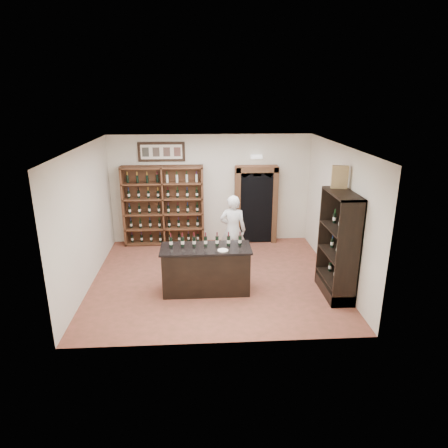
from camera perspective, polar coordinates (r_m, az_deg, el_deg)
The scene contains 21 objects.
floor at distance 9.25m, azimuth -1.36°, elevation -7.72°, with size 5.50×5.50×0.00m, color #9B4B3E.
ceiling at distance 8.38m, azimuth -1.51°, elevation 11.05°, with size 5.50×5.50×0.00m, color white.
wall_back at distance 11.11m, azimuth -1.93°, elevation 4.99°, with size 5.50×0.04×3.00m, color silver.
wall_left at distance 9.03m, azimuth -19.15°, elevation 0.81°, with size 0.04×5.00×3.00m, color silver.
wall_right at distance 9.21m, azimuth 15.93°, elevation 1.47°, with size 0.04×5.00×3.00m, color silver.
wine_shelf at distance 11.09m, azimuth -8.62°, elevation 2.63°, with size 2.20×0.38×2.20m.
framed_picture at distance 10.93m, azimuth -8.92°, elevation 10.16°, with size 1.25×0.04×0.52m, color black.
arched_doorway at distance 11.14m, azimuth 4.57°, elevation 3.05°, with size 1.17×0.35×2.17m.
emergency_light at distance 10.97m, azimuth 4.67°, elevation 9.55°, with size 0.30×0.10×0.10m, color white.
tasting_counter at distance 8.49m, azimuth -2.58°, elevation -6.52°, with size 1.88×0.78×1.00m.
counter_bottle_0 at distance 8.35m, azimuth -7.60°, elevation -2.55°, with size 0.07×0.07×0.30m.
counter_bottle_1 at distance 8.34m, azimuth -5.95°, elevation -2.53°, with size 0.07×0.07×0.30m.
counter_bottle_2 at distance 8.33m, azimuth -4.30°, elevation -2.50°, with size 0.07×0.07×0.30m.
counter_bottle_3 at distance 8.33m, azimuth -2.65°, elevation -2.46°, with size 0.07×0.07×0.30m.
counter_bottle_4 at distance 8.33m, azimuth -0.99°, elevation -2.43°, with size 0.07×0.07×0.30m.
counter_bottle_5 at distance 8.35m, azimuth 0.65°, elevation -2.39°, with size 0.07×0.07×0.30m.
counter_bottle_6 at distance 8.37m, azimuth 2.29°, elevation -2.36°, with size 0.07×0.07×0.30m.
side_cabinet at distance 8.59m, azimuth 16.01°, elevation -5.07°, with size 0.48×1.20×2.20m.
shopkeeper at distance 9.68m, azimuth 1.26°, elevation -0.90°, with size 0.64×0.42×1.75m, color silver.
plate at distance 8.11m, azimuth -0.15°, elevation -3.79°, with size 0.21×0.21×0.02m, color white.
wine_crate at distance 8.44m, azimuth 16.20°, elevation 6.46°, with size 0.32×0.13×0.46m, color tan.
Camera 1 is at (-0.30, -8.31, 4.06)m, focal length 32.00 mm.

